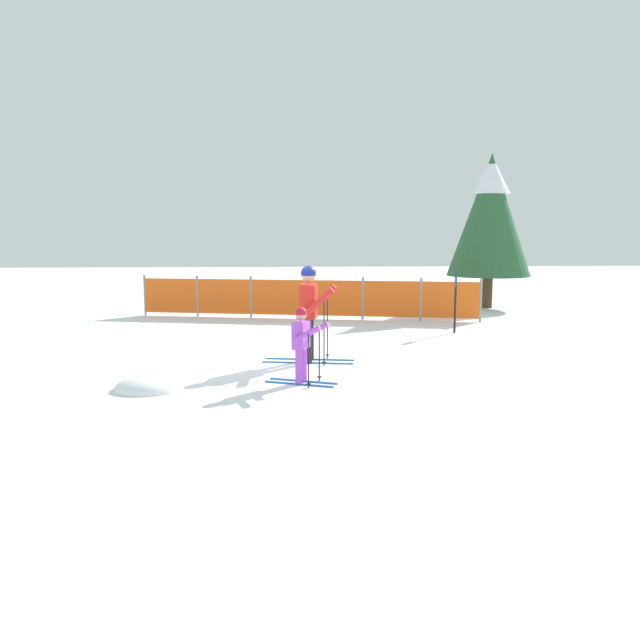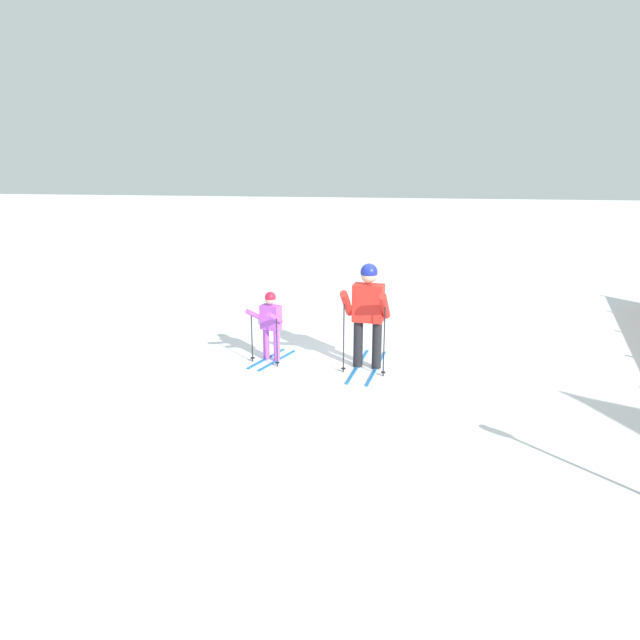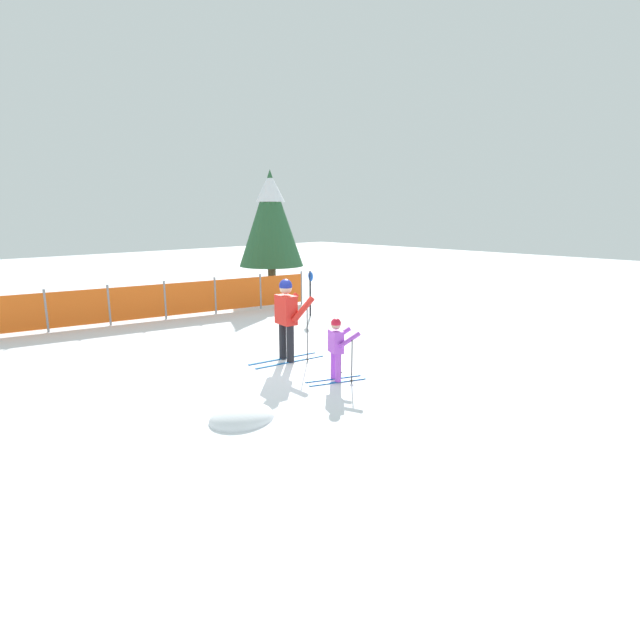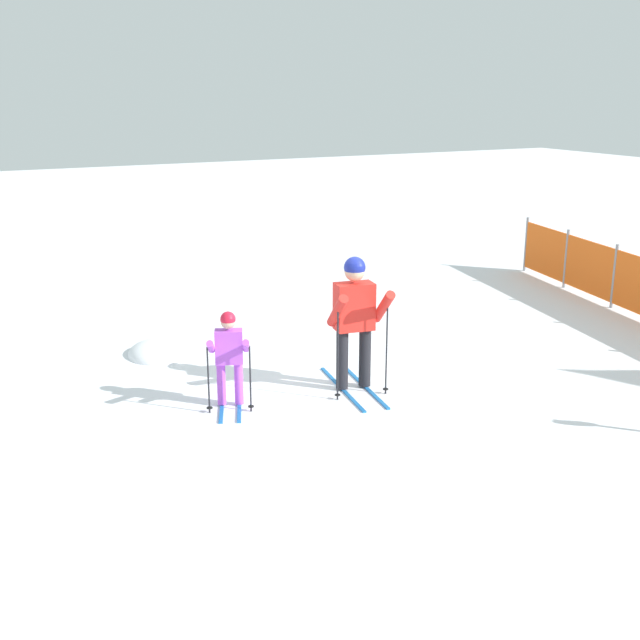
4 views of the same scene
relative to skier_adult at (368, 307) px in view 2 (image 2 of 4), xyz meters
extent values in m
plane|color=white|center=(-0.29, 0.03, -1.00)|extent=(60.00, 60.00, 0.00)
cube|color=#1966B2|center=(0.00, 0.15, -0.99)|extent=(1.57, 0.29, 0.02)
cube|color=#1966B2|center=(-0.05, -0.14, -0.99)|extent=(1.57, 0.29, 0.02)
cylinder|color=black|center=(0.00, 0.15, -0.61)|extent=(0.15, 0.15, 0.75)
cylinder|color=black|center=(-0.05, -0.14, -0.61)|extent=(0.15, 0.15, 0.75)
cube|color=red|center=(-0.02, 0.00, 0.06)|extent=(0.34, 0.50, 0.58)
cylinder|color=red|center=(0.24, 0.26, 0.09)|extent=(0.53, 0.20, 0.49)
cylinder|color=red|center=(0.15, -0.32, 0.09)|extent=(0.53, 0.20, 0.49)
sphere|color=#D8AD8C|center=(-0.02, 0.00, 0.50)|extent=(0.25, 0.25, 0.25)
sphere|color=navy|center=(-0.02, 0.00, 0.55)|extent=(0.26, 0.26, 0.26)
cylinder|color=black|center=(0.32, 0.27, -0.42)|extent=(0.02, 0.02, 1.17)
cylinder|color=black|center=(0.32, 0.27, -0.94)|extent=(0.07, 0.07, 0.01)
cylinder|color=black|center=(0.22, -0.35, -0.42)|extent=(0.02, 0.02, 1.17)
cylinder|color=black|center=(0.22, -0.35, -0.94)|extent=(0.07, 0.07, 0.01)
cube|color=#1966B2|center=(-0.15, -1.47, -0.99)|extent=(1.02, 0.45, 0.02)
cube|color=#1966B2|center=(-0.23, -1.66, -0.99)|extent=(1.02, 0.45, 0.02)
cylinder|color=#B24CD8|center=(-0.15, -1.47, -0.72)|extent=(0.10, 0.10, 0.51)
cylinder|color=#B24CD8|center=(-0.23, -1.66, -0.72)|extent=(0.10, 0.10, 0.51)
cube|color=#B24CD8|center=(-0.19, -1.57, -0.27)|extent=(0.29, 0.36, 0.40)
cylinder|color=#B24CD8|center=(0.05, -1.45, -0.20)|extent=(0.40, 0.22, 0.26)
cylinder|color=#B24CD8|center=(-0.10, -1.82, -0.20)|extent=(0.40, 0.22, 0.26)
sphere|color=#D8AD8C|center=(-0.19, -1.57, 0.03)|extent=(0.17, 0.17, 0.17)
sphere|color=red|center=(-0.19, -1.57, 0.06)|extent=(0.18, 0.18, 0.18)
cylinder|color=black|center=(0.09, -1.42, -0.60)|extent=(0.02, 0.02, 0.80)
cylinder|color=black|center=(0.09, -1.42, -0.94)|extent=(0.07, 0.07, 0.01)
cylinder|color=black|center=(-0.09, -1.87, -0.60)|extent=(0.02, 0.02, 0.80)
cylinder|color=black|center=(-0.09, -1.87, -0.94)|extent=(0.07, 0.07, 0.01)
ellipsoid|color=white|center=(-2.39, -1.81, -1.00)|extent=(1.00, 0.85, 0.40)
camera|label=1|loc=(-0.39, -10.69, 1.25)|focal=35.00mm
camera|label=2|loc=(9.31, 0.35, 2.49)|focal=35.00mm
camera|label=3|loc=(-6.29, -7.56, 1.97)|focal=28.00mm
camera|label=4|loc=(8.18, -4.61, 2.64)|focal=45.00mm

